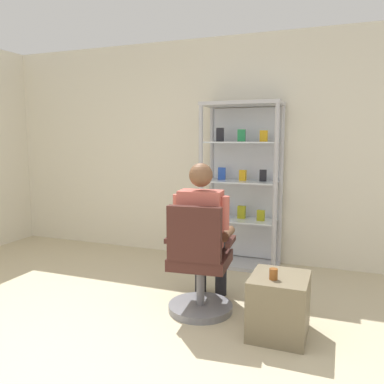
{
  "coord_description": "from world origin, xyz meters",
  "views": [
    {
      "loc": [
        1.49,
        -1.74,
        1.49
      ],
      "look_at": [
        0.19,
        1.65,
        1.0
      ],
      "focal_mm": 36.96,
      "sensor_mm": 36.0,
      "label": 1
    }
  ],
  "objects": [
    {
      "name": "display_cabinet_main",
      "position": [
        0.4,
        2.76,
        0.96
      ],
      "size": [
        0.9,
        0.45,
        1.9
      ],
      "color": "#B7B7BC",
      "rests_on": "ground"
    },
    {
      "name": "tea_glass",
      "position": [
        1.05,
        1.08,
        0.5
      ],
      "size": [
        0.06,
        0.06,
        0.08
      ],
      "primitive_type": "cylinder",
      "color": "brown",
      "rests_on": "storage_crate"
    },
    {
      "name": "storage_crate",
      "position": [
        1.09,
        1.17,
        0.23
      ],
      "size": [
        0.43,
        0.48,
        0.46
      ],
      "primitive_type": "cube",
      "color": "#72664C",
      "rests_on": "ground"
    },
    {
      "name": "office_chair",
      "position": [
        0.39,
        1.3,
        0.39
      ],
      "size": [
        0.59,
        0.56,
        0.96
      ],
      "color": "slate",
      "rests_on": "ground"
    },
    {
      "name": "back_wall",
      "position": [
        0.0,
        3.0,
        1.35
      ],
      "size": [
        6.0,
        0.1,
        2.7
      ],
      "primitive_type": "cube",
      "color": "silver",
      "rests_on": "ground"
    },
    {
      "name": "seated_shopkeeper",
      "position": [
        0.38,
        1.46,
        0.71
      ],
      "size": [
        0.51,
        0.59,
        1.29
      ],
      "color": "black",
      "rests_on": "ground"
    }
  ]
}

